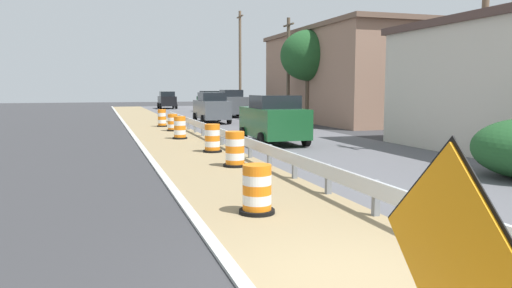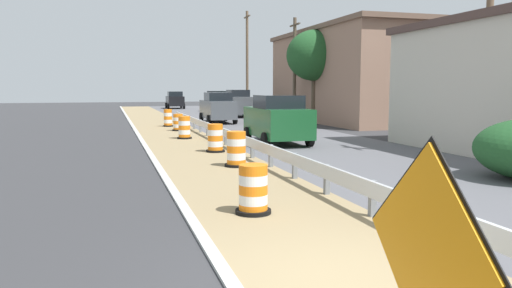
{
  "view_description": "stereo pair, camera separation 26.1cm",
  "coord_description": "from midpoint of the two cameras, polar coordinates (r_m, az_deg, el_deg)",
  "views": [
    {
      "loc": [
        -2.94,
        -5.35,
        2.46
      ],
      "look_at": [
        1.05,
        7.13,
        0.95
      ],
      "focal_mm": 34.6,
      "sensor_mm": 36.0,
      "label": 1
    },
    {
      "loc": [
        -2.69,
        -5.43,
        2.46
      ],
      "look_at": [
        1.05,
        7.13,
        0.95
      ],
      "focal_mm": 34.6,
      "sensor_mm": 36.0,
      "label": 2
    }
  ],
  "objects": [
    {
      "name": "median_dirt_strip",
      "position": [
        6.8,
        14.57,
        -14.8
      ],
      "size": [
        3.44,
        120.0,
        0.01
      ],
      "primitive_type": "cube",
      "color": "#8E7A56",
      "rests_on": "ground"
    },
    {
      "name": "car_trailing_near_lane",
      "position": [
        41.15,
        -1.87,
        4.7
      ],
      "size": [
        1.98,
        4.26,
        2.25
      ],
      "rotation": [
        0.0,
        0.0,
        -1.58
      ],
      "color": "#4C5156",
      "rests_on": "ground"
    },
    {
      "name": "car_lead_near_lane",
      "position": [
        58.4,
        -9.23,
        5.04
      ],
      "size": [
        2.07,
        4.06,
        1.98
      ],
      "rotation": [
        0.0,
        0.0,
        1.55
      ],
      "color": "black",
      "rests_on": "ground"
    },
    {
      "name": "roadside_shop_far",
      "position": [
        36.89,
        11.67,
        7.76
      ],
      "size": [
        7.87,
        15.96,
        6.6
      ],
      "color": "#93705B",
      "rests_on": "ground"
    },
    {
      "name": "traffic_barrel_far",
      "position": [
        28.29,
        -8.74,
        2.38
      ],
      "size": [
        0.67,
        0.67,
        0.96
      ],
      "color": "orange",
      "rests_on": "ground"
    },
    {
      "name": "utility_pole_near",
      "position": [
        19.16,
        25.69,
        12.04
      ],
      "size": [
        0.24,
        1.8,
        8.67
      ],
      "color": "brown",
      "rests_on": "ground"
    },
    {
      "name": "utility_pole_mid",
      "position": [
        35.57,
        4.68,
        8.75
      ],
      "size": [
        0.24,
        1.8,
        7.34
      ],
      "color": "brown",
      "rests_on": "ground"
    },
    {
      "name": "car_trailing_far_lane",
      "position": [
        21.62,
        2.83,
        2.86
      ],
      "size": [
        2.22,
        4.37,
        2.12
      ],
      "rotation": [
        0.0,
        0.0,
        1.55
      ],
      "color": "#195128",
      "rests_on": "ground"
    },
    {
      "name": "traffic_barrel_mid",
      "position": [
        18.82,
        -4.33,
        0.54
      ],
      "size": [
        0.72,
        0.72,
        1.07
      ],
      "color": "orange",
      "rests_on": "ground"
    },
    {
      "name": "traffic_barrel_farther",
      "position": [
        23.86,
        -7.97,
        1.78
      ],
      "size": [
        0.7,
        0.7,
        1.08
      ],
      "color": "orange",
      "rests_on": "ground"
    },
    {
      "name": "utility_pole_far",
      "position": [
        45.68,
        -0.86,
        9.53
      ],
      "size": [
        0.24,
        1.8,
        9.32
      ],
      "color": "brown",
      "rests_on": "ground"
    },
    {
      "name": "ground_plane",
      "position": [
        6.56,
        10.54,
        -15.53
      ],
      "size": [
        160.0,
        160.0,
        0.0
      ],
      "primitive_type": "plane",
      "color": "#333335"
    },
    {
      "name": "traffic_barrel_farthest",
      "position": [
        31.52,
        -9.91,
        2.89
      ],
      "size": [
        0.64,
        0.64,
        1.09
      ],
      "color": "orange",
      "rests_on": "ground"
    },
    {
      "name": "car_mid_far_lane",
      "position": [
        49.85,
        -4.27,
        4.93
      ],
      "size": [
        2.2,
        4.65,
        2.1
      ],
      "rotation": [
        0.0,
        0.0,
        -1.55
      ],
      "color": "#195128",
      "rests_on": "ground"
    },
    {
      "name": "traffic_barrel_close",
      "position": [
        15.34,
        -1.8,
        -0.77
      ],
      "size": [
        0.74,
        0.74,
        1.1
      ],
      "color": "orange",
      "rests_on": "ground"
    },
    {
      "name": "warning_sign_diamond",
      "position": [
        4.49,
        20.68,
        -11.74
      ],
      "size": [
        0.08,
        1.85,
        2.07
      ],
      "rotation": [
        0.0,
        0.0,
        3.13
      ],
      "color": "black",
      "rests_on": "ground"
    },
    {
      "name": "car_lead_far_lane",
      "position": [
        34.56,
        -4.25,
        4.22
      ],
      "size": [
        2.07,
        4.72,
        2.1
      ],
      "rotation": [
        0.0,
        0.0,
        1.55
      ],
      "color": "#4C5156",
      "rests_on": "ground"
    },
    {
      "name": "guardrail_median",
      "position": [
        9.66,
        13.75,
        -5.2
      ],
      "size": [
        0.18,
        55.45,
        0.71
      ],
      "color": "silver",
      "rests_on": "ground"
    },
    {
      "name": "tree_roadside",
      "position": [
        34.21,
        7.0,
        10.1
      ],
      "size": [
        3.82,
        3.82,
        6.33
      ],
      "color": "#4C3D2D",
      "rests_on": "ground"
    },
    {
      "name": "traffic_barrel_nearest",
      "position": [
        9.65,
        0.45,
        -5.53
      ],
      "size": [
        0.71,
        0.71,
        0.97
      ],
      "color": "orange",
      "rests_on": "ground"
    }
  ]
}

